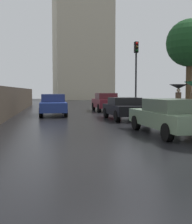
{
  "coord_description": "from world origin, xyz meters",
  "views": [
    {
      "loc": [
        -1.56,
        -6.9,
        1.66
      ],
      "look_at": [
        0.14,
        4.4,
        0.84
      ],
      "focal_mm": 45.64,
      "sensor_mm": 36.0,
      "label": 1
    }
  ],
  "objects": [
    {
      "name": "street_tree_near",
      "position": [
        6.73,
        9.64,
        4.56
      ],
      "size": [
        2.87,
        2.87,
        6.06
      ],
      "color": "#4C3823",
      "rests_on": "ground"
    },
    {
      "name": "traffic_light",
      "position": [
        4.15,
        12.33,
        3.53
      ],
      "size": [
        0.26,
        0.39,
        4.95
      ],
      "color": "black",
      "rests_on": "sidewalk_strip"
    },
    {
      "name": "car_blue_far_lane",
      "position": [
        -1.58,
        13.05,
        0.76
      ],
      "size": [
        1.88,
        4.6,
        1.48
      ],
      "rotation": [
        0.0,
        0.0,
        3.16
      ],
      "color": "navy",
      "rests_on": "ground"
    },
    {
      "name": "distant_tower",
      "position": [
        4.48,
        53.34,
        16.22
      ],
      "size": [
        12.21,
        11.88,
        36.71
      ],
      "color": "#B2A88E",
      "rests_on": "ground"
    },
    {
      "name": "ground",
      "position": [
        0.0,
        0.0,
        0.0
      ],
      "size": [
        120.0,
        120.0,
        0.0
      ],
      "primitive_type": "plane",
      "color": "black"
    },
    {
      "name": "pedestrian_with_umbrella_near",
      "position": [
        5.56,
        8.57,
        1.7
      ],
      "size": [
        1.05,
        1.05,
        1.93
      ],
      "rotation": [
        0.0,
        0.0,
        3.18
      ],
      "color": "black",
      "rests_on": "sidewalk_strip"
    },
    {
      "name": "car_maroon_far_ahead",
      "position": [
        2.79,
        16.62,
        0.8
      ],
      "size": [
        1.89,
        4.04,
        1.53
      ],
      "rotation": [
        0.0,
        0.0,
        0.03
      ],
      "color": "maroon",
      "rests_on": "ground"
    },
    {
      "name": "car_black_near_kerb",
      "position": [
        2.63,
        9.51,
        0.69
      ],
      "size": [
        2.05,
        3.95,
        1.31
      ],
      "rotation": [
        0.0,
        0.0,
        0.05
      ],
      "color": "black",
      "rests_on": "ground"
    },
    {
      "name": "car_green_behind_camera",
      "position": [
        2.82,
        3.48,
        0.72
      ],
      "size": [
        1.92,
        4.61,
        1.38
      ],
      "rotation": [
        0.0,
        0.0,
        0.06
      ],
      "color": "slate",
      "rests_on": "ground"
    }
  ]
}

